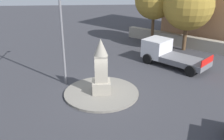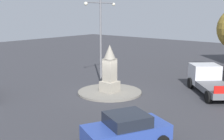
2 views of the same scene
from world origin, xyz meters
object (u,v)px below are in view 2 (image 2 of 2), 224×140
at_px(streetlamp, 101,32).
at_px(truck_white_passing, 209,80).
at_px(monument, 110,71).
at_px(car_blue_parked_left, 126,130).

relative_size(streetlamp, truck_white_passing, 1.33).
distance_m(monument, streetlamp, 4.00).
bearing_deg(streetlamp, car_blue_parked_left, 47.85).
xyz_separation_m(car_blue_parked_left, truck_white_passing, (-11.20, -0.73, 0.15)).
bearing_deg(monument, car_blue_parked_left, 45.47).
height_order(monument, truck_white_passing, monument).
relative_size(car_blue_parked_left, truck_white_passing, 0.79).
relative_size(streetlamp, car_blue_parked_left, 1.68).
bearing_deg(truck_white_passing, streetlamp, -67.70).
bearing_deg(streetlamp, monument, 54.93).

